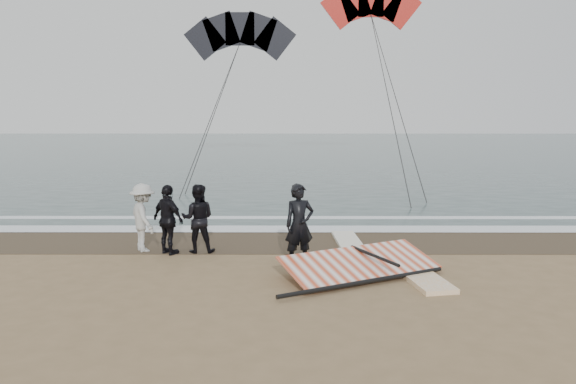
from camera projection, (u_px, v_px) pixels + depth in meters
The scene contains 12 objects.
ground at pixel (315, 297), 10.90m from camera, with size 120.00×120.00×0.00m, color #8C704C.
sea at pixel (296, 152), 43.49m from camera, with size 120.00×54.00×0.02m, color #233838.
wet_sand at pixel (308, 241), 15.34m from camera, with size 120.00×2.80×0.01m, color #4C3D2B.
foam_near at pixel (306, 229), 16.72m from camera, with size 120.00×0.90×0.01m, color white.
foam_far at pixel (305, 217), 18.40m from camera, with size 120.00×0.45×0.01m, color white.
man_main at pixel (299, 225), 12.93m from camera, with size 0.70×0.46×1.91m, color black.
board_white at pixel (417, 274), 12.22m from camera, with size 0.71×2.54×0.10m, color white.
board_cream at pixel (349, 243), 14.99m from camera, with size 0.62×2.34×0.10m, color white.
trio_cluster at pixel (167, 218), 14.08m from camera, with size 2.40×1.43×1.75m.
sail_rig at pixel (356, 265), 12.38m from camera, with size 3.69×3.13×0.49m.
kite_red at pixel (371, 9), 33.48m from camera, with size 6.61×7.73×17.69m.
kite_dark at pixel (240, 39), 34.68m from camera, with size 7.82×7.19×16.02m.
Camera 1 is at (-0.51, -10.45, 3.72)m, focal length 35.00 mm.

